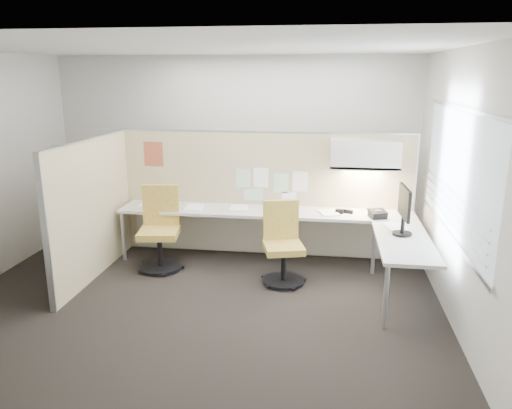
% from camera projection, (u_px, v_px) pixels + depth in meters
% --- Properties ---
extents(floor, '(5.50, 4.50, 0.01)m').
position_uv_depth(floor, '(200.00, 297.00, 5.84)').
color(floor, black).
rests_on(floor, ground).
extents(ceiling, '(5.50, 4.50, 0.01)m').
position_uv_depth(ceiling, '(193.00, 46.00, 5.12)').
color(ceiling, white).
rests_on(ceiling, wall_back).
extents(wall_back, '(5.50, 0.02, 2.80)m').
position_uv_depth(wall_back, '(235.00, 150.00, 7.63)').
color(wall_back, beige).
rests_on(wall_back, ground).
extents(wall_front, '(5.50, 0.02, 2.80)m').
position_uv_depth(wall_front, '(110.00, 249.00, 3.33)').
color(wall_front, beige).
rests_on(wall_front, ground).
extents(wall_right, '(0.02, 4.50, 2.80)m').
position_uv_depth(wall_right, '(458.00, 188.00, 5.10)').
color(wall_right, beige).
rests_on(wall_right, ground).
extents(window_pane, '(0.01, 2.80, 1.30)m').
position_uv_depth(window_pane, '(457.00, 174.00, 5.07)').
color(window_pane, '#96A4AE').
rests_on(window_pane, wall_right).
extents(partition_back, '(4.10, 0.06, 1.75)m').
position_uv_depth(partition_back, '(265.00, 194.00, 7.07)').
color(partition_back, tan).
rests_on(partition_back, floor).
extents(partition_left, '(0.06, 2.20, 1.75)m').
position_uv_depth(partition_left, '(93.00, 209.00, 6.30)').
color(partition_left, tan).
rests_on(partition_left, floor).
extents(desk, '(4.00, 2.07, 0.73)m').
position_uv_depth(desk, '(288.00, 223.00, 6.63)').
color(desk, beige).
rests_on(desk, floor).
extents(overhead_bin, '(0.90, 0.36, 0.38)m').
position_uv_depth(overhead_bin, '(365.00, 154.00, 6.52)').
color(overhead_bin, beige).
rests_on(overhead_bin, partition_back).
extents(task_light_strip, '(0.60, 0.06, 0.02)m').
position_uv_depth(task_light_strip, '(364.00, 170.00, 6.57)').
color(task_light_strip, '#FFEABF').
rests_on(task_light_strip, overhead_bin).
extents(pinned_papers, '(1.01, 0.00, 0.47)m').
position_uv_depth(pinned_papers, '(270.00, 184.00, 6.99)').
color(pinned_papers, '#8CBF8C').
rests_on(pinned_papers, partition_back).
extents(poster, '(0.28, 0.00, 0.35)m').
position_uv_depth(poster, '(153.00, 154.00, 7.12)').
color(poster, '#EB4B1D').
rests_on(poster, partition_back).
extents(chair_left, '(0.58, 0.60, 1.08)m').
position_uv_depth(chair_left, '(160.00, 231.00, 6.62)').
color(chair_left, black).
rests_on(chair_left, floor).
extents(chair_right, '(0.57, 0.59, 1.00)m').
position_uv_depth(chair_right, '(283.00, 246.00, 6.18)').
color(chair_right, black).
rests_on(chair_right, floor).
extents(monitor, '(0.22, 0.54, 0.56)m').
position_uv_depth(monitor, '(404.00, 208.00, 5.67)').
color(monitor, black).
rests_on(monitor, desk).
extents(phone, '(0.26, 0.25, 0.12)m').
position_uv_depth(phone, '(377.00, 214.00, 6.42)').
color(phone, black).
rests_on(phone, desk).
extents(stapler, '(0.14, 0.09, 0.05)m').
position_uv_depth(stapler, '(348.00, 212.00, 6.63)').
color(stapler, black).
rests_on(stapler, desk).
extents(tape_dispenser, '(0.11, 0.08, 0.06)m').
position_uv_depth(tape_dispenser, '(339.00, 211.00, 6.63)').
color(tape_dispenser, black).
rests_on(tape_dispenser, desk).
extents(coat_hook, '(0.18, 0.49, 1.46)m').
position_uv_depth(coat_hook, '(54.00, 179.00, 5.53)').
color(coat_hook, silver).
rests_on(coat_hook, partition_left).
extents(paper_stack_0, '(0.23, 0.30, 0.03)m').
position_uv_depth(paper_stack_0, '(150.00, 204.00, 7.04)').
color(paper_stack_0, white).
rests_on(paper_stack_0, desk).
extents(paper_stack_1, '(0.25, 0.31, 0.02)m').
position_uv_depth(paper_stack_1, '(195.00, 207.00, 6.89)').
color(paper_stack_1, white).
rests_on(paper_stack_1, desk).
extents(paper_stack_2, '(0.25, 0.32, 0.04)m').
position_uv_depth(paper_stack_2, '(239.00, 209.00, 6.81)').
color(paper_stack_2, white).
rests_on(paper_stack_2, desk).
extents(paper_stack_3, '(0.23, 0.30, 0.02)m').
position_uv_depth(paper_stack_3, '(288.00, 211.00, 6.73)').
color(paper_stack_3, white).
rests_on(paper_stack_3, desk).
extents(paper_stack_4, '(0.31, 0.36, 0.02)m').
position_uv_depth(paper_stack_4, '(329.00, 213.00, 6.62)').
color(paper_stack_4, white).
rests_on(paper_stack_4, desk).
extents(paper_stack_5, '(0.30, 0.35, 0.02)m').
position_uv_depth(paper_stack_5, '(395.00, 227.00, 6.01)').
color(paper_stack_5, white).
rests_on(paper_stack_5, desk).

